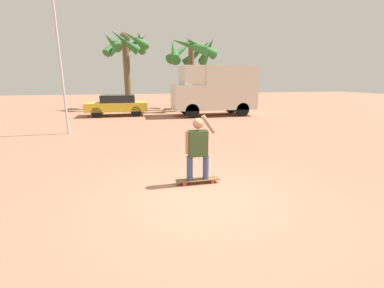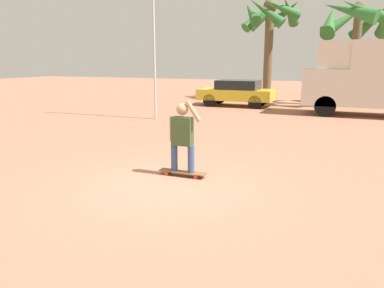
{
  "view_description": "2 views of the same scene",
  "coord_description": "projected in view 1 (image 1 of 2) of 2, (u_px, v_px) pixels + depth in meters",
  "views": [
    {
      "loc": [
        -1.35,
        -4.72,
        2.35
      ],
      "look_at": [
        -0.01,
        1.06,
        0.86
      ],
      "focal_mm": 24.0,
      "sensor_mm": 36.0,
      "label": 1
    },
    {
      "loc": [
        3.1,
        -6.2,
        2.37
      ],
      "look_at": [
        0.19,
        0.84,
        0.67
      ],
      "focal_mm": 35.0,
      "sensor_mm": 36.0,
      "label": 2
    }
  ],
  "objects": [
    {
      "name": "parked_car_yellow",
      "position": [
        117.0,
        104.0,
        17.07
      ],
      "size": [
        3.91,
        1.87,
        1.37
      ],
      "color": "black",
      "rests_on": "ground_plane"
    },
    {
      "name": "palm_tree_center_background",
      "position": [
        126.0,
        47.0,
        20.38
      ],
      "size": [
        3.86,
        3.91,
        6.14
      ],
      "color": "brown",
      "rests_on": "ground_plane"
    },
    {
      "name": "person_skateboarder",
      "position": [
        198.0,
        145.0,
        5.77
      ],
      "size": [
        0.7,
        0.24,
        1.51
      ],
      "color": "#384C7A",
      "rests_on": "skateboard"
    },
    {
      "name": "camper_van",
      "position": [
        215.0,
        89.0,
        17.01
      ],
      "size": [
        5.42,
        2.24,
        3.21
      ],
      "color": "black",
      "rests_on": "ground_plane"
    },
    {
      "name": "flagpole",
      "position": [
        58.0,
        27.0,
        10.42
      ],
      "size": [
        1.13,
        0.12,
        7.78
      ],
      "color": "#B7B7BC",
      "rests_on": "ground_plane"
    },
    {
      "name": "skateboard",
      "position": [
        198.0,
        180.0,
        5.98
      ],
      "size": [
        1.03,
        0.24,
        0.1
      ],
      "color": "brown",
      "rests_on": "ground_plane"
    },
    {
      "name": "ground_plane",
      "position": [
        204.0,
        196.0,
        5.33
      ],
      "size": [
        80.0,
        80.0,
        0.0
      ],
      "primitive_type": "plane",
      "color": "#A36B51"
    },
    {
      "name": "palm_tree_near_van",
      "position": [
        191.0,
        52.0,
        19.72
      ],
      "size": [
        4.03,
        4.21,
        5.59
      ],
      "color": "brown",
      "rests_on": "ground_plane"
    }
  ]
}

